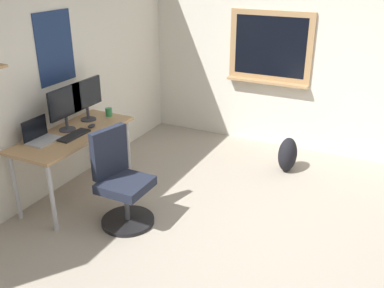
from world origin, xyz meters
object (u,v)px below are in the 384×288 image
object	(u,v)px
laptop	(40,136)
computer_mouse	(92,126)
keyboard	(74,135)
monitor_primary	(65,106)
desk	(74,140)
coffee_mug	(109,112)
office_chair	(121,184)
monitor_secondary	(87,97)
backpack	(288,155)

from	to	relation	value
laptop	computer_mouse	distance (m)	0.57
keyboard	monitor_primary	bearing A→B (deg)	58.52
desk	coffee_mug	distance (m)	0.60
office_chair	laptop	bearing A→B (deg)	97.05
monitor_secondary	computer_mouse	xyz separation A→B (m)	(-0.17, -0.17, -0.25)
desk	keyboard	xyz separation A→B (m)	(-0.07, -0.07, 0.09)
desk	laptop	distance (m)	0.37
laptop	desk	bearing A→B (deg)	-24.78
coffee_mug	backpack	world-z (taller)	coffee_mug
office_chair	computer_mouse	world-z (taller)	office_chair
monitor_secondary	backpack	size ratio (longest dim) A/B	1.09
computer_mouse	backpack	world-z (taller)	computer_mouse
monitor_secondary	backpack	distance (m)	2.45
monitor_secondary	keyboard	world-z (taller)	monitor_secondary
office_chair	coffee_mug	world-z (taller)	office_chair
laptop	keyboard	xyz separation A→B (m)	(0.24, -0.22, -0.04)
keyboard	backpack	bearing A→B (deg)	-47.17
laptop	monitor_secondary	xyz separation A→B (m)	(0.69, -0.05, 0.22)
desk	backpack	distance (m)	2.51
desk	computer_mouse	bearing A→B (deg)	-19.27
coffee_mug	backpack	bearing A→B (deg)	-61.30
desk	keyboard	distance (m)	0.14
monitor_secondary	monitor_primary	bearing A→B (deg)	180.00
office_chair	computer_mouse	size ratio (longest dim) A/B	9.13
office_chair	backpack	world-z (taller)	office_chair
keyboard	office_chair	bearing A→B (deg)	-101.77
monitor_primary	backpack	xyz separation A→B (m)	(1.57, -1.97, -0.80)
keyboard	coffee_mug	size ratio (longest dim) A/B	4.02
backpack	monitor_primary	bearing A→B (deg)	128.50
desk	monitor_primary	bearing A→B (deg)	70.04
desk	backpack	bearing A→B (deg)	-49.51
monitor_secondary	coffee_mug	world-z (taller)	monitor_secondary
monitor_secondary	desk	bearing A→B (deg)	-165.95
office_chair	coffee_mug	xyz separation A→B (m)	(0.79, 0.69, 0.38)
monitor_primary	keyboard	size ratio (longest dim) A/B	1.25
desk	laptop	size ratio (longest dim) A/B	4.44
laptop	computer_mouse	bearing A→B (deg)	-22.60
backpack	computer_mouse	bearing A→B (deg)	127.66
monitor_primary	keyboard	world-z (taller)	monitor_primary
monitor_secondary	backpack	world-z (taller)	monitor_secondary
keyboard	coffee_mug	distance (m)	0.66
monitor_secondary	coffee_mug	size ratio (longest dim) A/B	5.04
desk	computer_mouse	xyz separation A→B (m)	(0.21, -0.07, 0.10)
office_chair	keyboard	size ratio (longest dim) A/B	2.57
desk	laptop	xyz separation A→B (m)	(-0.31, 0.14, 0.13)
keyboard	computer_mouse	bearing A→B (deg)	0.00
monitor_primary	monitor_secondary	world-z (taller)	same
desk	coffee_mug	size ratio (longest dim) A/B	14.96
laptop	coffee_mug	size ratio (longest dim) A/B	3.37
laptop	keyboard	world-z (taller)	laptop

